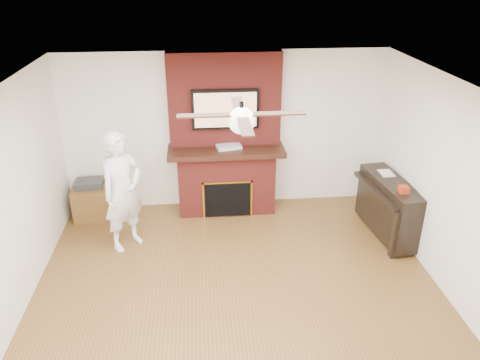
{
  "coord_description": "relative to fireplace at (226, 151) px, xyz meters",
  "views": [
    {
      "loc": [
        -0.4,
        -4.2,
        3.7
      ],
      "look_at": [
        0.07,
        0.9,
        1.27
      ],
      "focal_mm": 35.0,
      "sensor_mm": 36.0,
      "label": 1
    }
  ],
  "objects": [
    {
      "name": "room_shell",
      "position": [
        0.0,
        -2.55,
        0.25
      ],
      "size": [
        5.36,
        5.86,
        2.86
      ],
      "color": "brown",
      "rests_on": "ground"
    },
    {
      "name": "fireplace",
      "position": [
        0.0,
        0.0,
        0.0
      ],
      "size": [
        1.78,
        0.64,
        2.5
      ],
      "color": "maroon",
      "rests_on": "ground"
    },
    {
      "name": "tv",
      "position": [
        0.0,
        -0.05,
        0.68
      ],
      "size": [
        1.0,
        0.08,
        0.6
      ],
      "color": "black",
      "rests_on": "fireplace"
    },
    {
      "name": "ceiling_fan",
      "position": [
        -0.0,
        -2.55,
        1.34
      ],
      "size": [
        1.21,
        1.21,
        0.31
      ],
      "color": "black",
      "rests_on": "room_shell"
    },
    {
      "name": "person",
      "position": [
        -1.47,
        -0.98,
        -0.14
      ],
      "size": [
        0.74,
        0.73,
        1.7
      ],
      "primitive_type": "imported",
      "rotation": [
        0.0,
        0.0,
        0.76
      ],
      "color": "white",
      "rests_on": "ground"
    },
    {
      "name": "side_table",
      "position": [
        -2.13,
        -0.07,
        -0.71
      ],
      "size": [
        0.57,
        0.57,
        0.61
      ],
      "rotation": [
        0.0,
        0.0,
        0.06
      ],
      "color": "brown",
      "rests_on": "ground"
    },
    {
      "name": "piano",
      "position": [
        2.29,
        -1.03,
        -0.53
      ],
      "size": [
        0.62,
        1.36,
        0.96
      ],
      "rotation": [
        0.0,
        0.0,
        0.1
      ],
      "color": "black",
      "rests_on": "ground"
    },
    {
      "name": "cable_box",
      "position": [
        0.04,
        -0.1,
        0.11
      ],
      "size": [
        0.4,
        0.28,
        0.05
      ],
      "primitive_type": "cube",
      "rotation": [
        0.0,
        0.0,
        0.21
      ],
      "color": "silver",
      "rests_on": "fireplace"
    },
    {
      "name": "candle_green",
      "position": [
        0.01,
        -0.21,
        -0.95
      ],
      "size": [
        0.06,
        0.06,
        0.1
      ],
      "primitive_type": "cylinder",
      "color": "#44712D",
      "rests_on": "ground"
    },
    {
      "name": "candle_cream",
      "position": [
        0.19,
        -0.18,
        -0.94
      ],
      "size": [
        0.08,
        0.08,
        0.11
      ],
      "primitive_type": "cylinder",
      "color": "beige",
      "rests_on": "ground"
    },
    {
      "name": "candle_blue",
      "position": [
        0.22,
        -0.17,
        -0.95
      ],
      "size": [
        0.06,
        0.06,
        0.09
      ],
      "primitive_type": "cylinder",
      "color": "#2E578A",
      "rests_on": "ground"
    }
  ]
}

